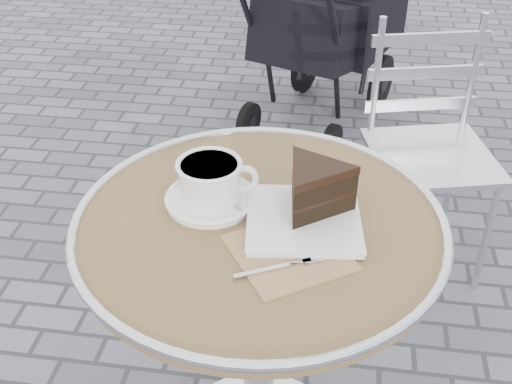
# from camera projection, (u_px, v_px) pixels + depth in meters

# --- Properties ---
(cafe_table) EXTENTS (0.72, 0.72, 0.74)m
(cafe_table) POSITION_uv_depth(u_px,v_px,m) (259.00, 284.00, 1.31)
(cafe_table) COLOR silver
(cafe_table) RESTS_ON ground
(cappuccino_set) EXTENTS (0.20, 0.17, 0.09)m
(cappuccino_set) POSITION_uv_depth(u_px,v_px,m) (211.00, 185.00, 1.24)
(cappuccino_set) COLOR white
(cappuccino_set) RESTS_ON cafe_table
(cake_plate_set) EXTENTS (0.26, 0.34, 0.11)m
(cake_plate_set) POSITION_uv_depth(u_px,v_px,m) (312.00, 196.00, 1.19)
(cake_plate_set) COLOR #9E7957
(cake_plate_set) RESTS_ON cafe_table
(bistro_chair) EXTENTS (0.45, 0.45, 0.82)m
(bistro_chair) POSITION_uv_depth(u_px,v_px,m) (427.00, 119.00, 2.02)
(bistro_chair) COLOR silver
(bistro_chair) RESTS_ON ground
(baby_stroller) EXTENTS (0.75, 1.05, 1.00)m
(baby_stroller) POSITION_uv_depth(u_px,v_px,m) (327.00, 27.00, 2.85)
(baby_stroller) COLOR black
(baby_stroller) RESTS_ON ground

